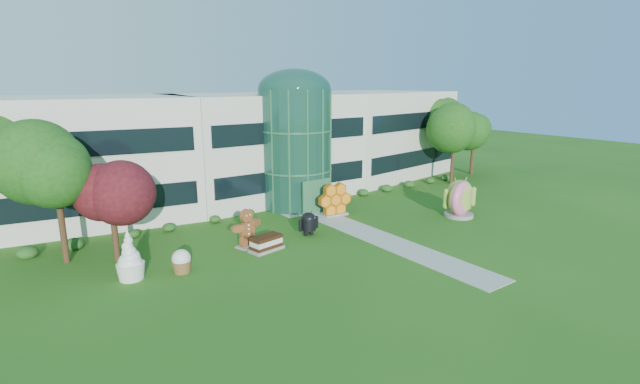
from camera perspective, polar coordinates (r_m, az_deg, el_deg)
ground at (r=31.02m, az=9.14°, el=-6.35°), size 140.00×140.00×0.00m
building at (r=44.19m, az=-7.27°, el=5.85°), size 46.00×15.00×9.30m
atrium at (r=39.02m, az=-3.06°, el=5.31°), size 6.00×6.00×9.80m
walkway at (r=32.38m, az=6.65°, el=-5.38°), size 2.40×20.00×0.04m
tree_red at (r=29.53m, az=-24.16°, el=-2.31°), size 4.00×4.00×6.00m
trees_backdrop at (r=39.96m, az=-3.82°, el=4.48°), size 52.00×8.00×8.40m
android_green at (r=38.17m, az=16.82°, el=-0.33°), size 3.48×2.86×3.40m
android_black at (r=32.12m, az=-1.42°, el=-3.70°), size 1.67×1.12×1.90m
donut at (r=37.93m, az=16.83°, el=-0.78°), size 3.00×1.80×2.93m
gingerbread at (r=30.14m, az=-8.99°, el=-4.38°), size 2.95×1.84×2.55m
ice_cream_sandwich at (r=29.59m, az=-6.62°, el=-6.26°), size 2.34×1.47×0.97m
honeycomb at (r=36.71m, az=1.82°, el=-1.11°), size 3.11×1.33×2.38m
froyo at (r=26.99m, az=-22.40°, el=-7.22°), size 2.04×2.04×2.73m
cupcake at (r=27.21m, az=-16.68°, el=-8.13°), size 1.49×1.49×1.35m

